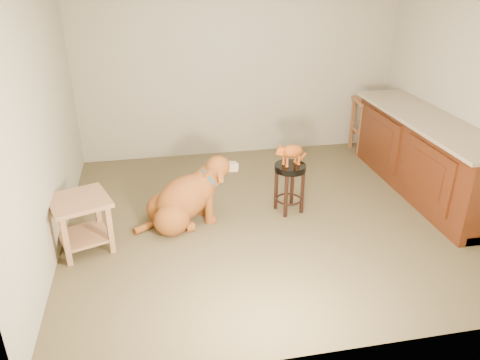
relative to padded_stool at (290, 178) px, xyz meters
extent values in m
cube|color=brown|center=(-0.20, -0.12, -0.41)|extent=(4.50, 4.00, 0.01)
cube|color=#A09981|center=(-0.20, 1.88, 0.89)|extent=(4.50, 0.04, 2.60)
cube|color=#A09981|center=(-0.20, -2.12, 0.89)|extent=(4.50, 0.04, 2.60)
cube|color=#A09981|center=(-2.45, -0.12, 0.89)|extent=(0.04, 4.00, 2.60)
cube|color=#A09981|center=(2.05, -0.12, 0.89)|extent=(0.04, 4.00, 2.60)
cube|color=#50220E|center=(1.75, 0.18, 0.04)|extent=(0.60, 2.50, 0.90)
cube|color=gray|center=(1.72, 0.18, 0.51)|extent=(0.70, 2.56, 0.04)
cube|color=black|center=(1.79, 0.18, -0.36)|extent=(0.52, 2.50, 0.10)
cube|color=#50220E|center=(1.44, -0.37, 0.09)|extent=(0.02, 0.90, 0.62)
cube|color=#50220E|center=(1.44, 0.73, 0.09)|extent=(0.02, 0.90, 0.62)
cube|color=#411B0B|center=(1.43, -0.37, 0.09)|extent=(0.02, 0.60, 0.40)
cube|color=#411B0B|center=(1.43, 0.73, 0.09)|extent=(0.02, 0.60, 0.40)
cylinder|color=black|center=(0.07, 0.13, -0.15)|extent=(0.04, 0.04, 0.50)
cylinder|color=black|center=(-0.13, 0.07, -0.15)|extent=(0.04, 0.04, 0.50)
cylinder|color=black|center=(0.13, -0.07, -0.15)|extent=(0.04, 0.04, 0.50)
cylinder|color=black|center=(-0.07, -0.13, -0.15)|extent=(0.04, 0.04, 0.50)
torus|color=black|center=(0.00, 0.00, -0.26)|extent=(0.36, 0.36, 0.02)
cylinder|color=black|center=(0.00, 0.00, 0.13)|extent=(0.35, 0.35, 0.07)
cube|color=brown|center=(1.83, 1.72, -0.03)|extent=(0.05, 0.05, 0.75)
cube|color=brown|center=(1.49, 1.73, -0.03)|extent=(0.05, 0.05, 0.75)
cube|color=brown|center=(1.82, 1.38, -0.03)|extent=(0.05, 0.05, 0.75)
cube|color=brown|center=(1.48, 1.39, -0.03)|extent=(0.05, 0.05, 0.75)
cube|color=brown|center=(1.65, 1.56, 0.36)|extent=(0.44, 0.44, 0.04)
cube|color=#9A6C47|center=(-2.08, -0.09, -0.15)|extent=(0.07, 0.07, 0.51)
cube|color=#9A6C47|center=(-2.46, -0.23, -0.15)|extent=(0.07, 0.07, 0.51)
cube|color=#9A6C47|center=(-1.93, -0.48, -0.15)|extent=(0.07, 0.07, 0.51)
cube|color=#9A6C47|center=(-2.32, -0.62, -0.15)|extent=(0.07, 0.07, 0.51)
cube|color=#9A6C47|center=(-2.20, -0.35, 0.13)|extent=(0.68, 0.68, 0.04)
cube|color=#9A6C47|center=(-2.20, -0.35, -0.26)|extent=(0.58, 0.58, 0.03)
ellipsoid|color=brown|center=(-1.40, 0.03, -0.24)|extent=(0.45, 0.40, 0.35)
ellipsoid|color=brown|center=(-1.33, -0.25, -0.24)|extent=(0.45, 0.40, 0.35)
cylinder|color=brown|center=(-1.23, 0.09, -0.36)|extent=(0.11, 0.13, 0.11)
cylinder|color=brown|center=(-1.15, -0.22, -0.36)|extent=(0.11, 0.13, 0.11)
ellipsoid|color=brown|center=(-1.19, -0.06, -0.10)|extent=(0.87, 0.59, 0.71)
ellipsoid|color=brown|center=(-0.99, -0.01, -0.01)|extent=(0.36, 0.39, 0.36)
cylinder|color=brown|center=(-0.97, 0.09, -0.20)|extent=(0.11, 0.11, 0.41)
cylinder|color=brown|center=(-0.92, -0.10, -0.20)|extent=(0.11, 0.11, 0.41)
sphere|color=brown|center=(-0.94, 0.10, -0.38)|extent=(0.11, 0.11, 0.11)
sphere|color=brown|center=(-0.89, -0.09, -0.38)|extent=(0.11, 0.11, 0.11)
cylinder|color=brown|center=(-0.90, 0.01, 0.09)|extent=(0.29, 0.24, 0.26)
ellipsoid|color=brown|center=(-0.80, 0.03, 0.19)|extent=(0.31, 0.29, 0.25)
cube|color=#A18365|center=(-0.66, 0.07, 0.17)|extent=(0.19, 0.13, 0.11)
sphere|color=black|center=(-0.58, 0.09, 0.18)|extent=(0.06, 0.06, 0.06)
cube|color=brown|center=(-0.85, 0.14, 0.16)|extent=(0.07, 0.08, 0.19)
cube|color=brown|center=(-0.79, -0.08, 0.16)|extent=(0.07, 0.08, 0.19)
torus|color=#0E5D76|center=(-0.90, 0.01, 0.08)|extent=(0.19, 0.26, 0.22)
cylinder|color=#D8BF4C|center=(-0.85, 0.02, 0.01)|extent=(0.02, 0.05, 0.05)
cylinder|color=brown|center=(-1.59, -0.11, -0.37)|extent=(0.31, 0.25, 0.08)
ellipsoid|color=#8D3B0E|center=(0.01, 0.00, 0.33)|extent=(0.30, 0.20, 0.17)
cylinder|color=#8D3B0E|center=(-0.07, 0.02, 0.22)|extent=(0.03, 0.03, 0.11)
sphere|color=#8D3B0E|center=(-0.07, 0.02, 0.18)|extent=(0.03, 0.03, 0.03)
cylinder|color=#8D3B0E|center=(-0.06, -0.05, 0.22)|extent=(0.03, 0.03, 0.11)
sphere|color=#8D3B0E|center=(-0.06, -0.05, 0.18)|extent=(0.03, 0.03, 0.03)
cylinder|color=#8D3B0E|center=(0.07, 0.06, 0.22)|extent=(0.03, 0.03, 0.11)
sphere|color=#8D3B0E|center=(0.07, 0.06, 0.18)|extent=(0.03, 0.03, 0.03)
cylinder|color=#8D3B0E|center=(0.09, -0.01, 0.22)|extent=(0.03, 0.03, 0.11)
sphere|color=#8D3B0E|center=(0.09, -0.01, 0.18)|extent=(0.03, 0.03, 0.03)
sphere|color=#8D3B0E|center=(-0.13, -0.03, 0.34)|extent=(0.10, 0.10, 0.10)
sphere|color=#8D3B0E|center=(-0.17, -0.05, 0.33)|extent=(0.04, 0.04, 0.04)
sphere|color=brown|center=(-0.18, -0.05, 0.33)|extent=(0.02, 0.02, 0.02)
cone|color=#8D3B0E|center=(-0.12, 0.00, 0.40)|extent=(0.05, 0.05, 0.05)
cone|color=#C66B60|center=(-0.13, 0.00, 0.39)|extent=(0.03, 0.03, 0.03)
cone|color=#8D3B0E|center=(-0.11, -0.06, 0.40)|extent=(0.05, 0.05, 0.05)
cone|color=#C66B60|center=(-0.11, -0.06, 0.39)|extent=(0.03, 0.03, 0.03)
cylinder|color=#8D3B0E|center=(0.14, 0.08, 0.19)|extent=(0.18, 0.16, 0.10)
camera|label=1|loc=(-1.44, -4.50, 2.22)|focal=35.00mm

